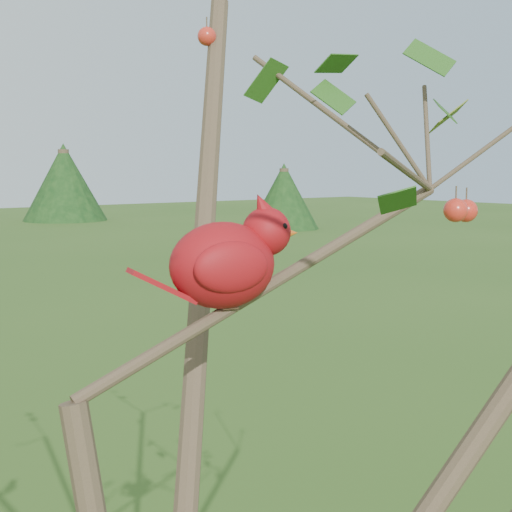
{
  "coord_description": "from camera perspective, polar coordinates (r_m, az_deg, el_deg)",
  "views": [
    {
      "loc": [
        -0.38,
        -0.7,
        2.23
      ],
      "look_at": [
        0.21,
        0.07,
        2.11
      ],
      "focal_mm": 50.0,
      "sensor_mm": 36.0,
      "label": 1
    }
  ],
  "objects": [
    {
      "name": "crabapple_tree",
      "position": [
        0.8,
        -6.31,
        -1.1
      ],
      "size": [
        2.35,
        2.05,
        2.95
      ],
      "color": "#3B2D1F",
      "rests_on": "ground"
    },
    {
      "name": "cardinal",
      "position": [
        0.97,
        -2.25,
        -0.34
      ],
      "size": [
        0.24,
        0.14,
        0.17
      ],
      "rotation": [
        0.0,
        0.0,
        -0.22
      ],
      "color": "#9E100D",
      "rests_on": "ground"
    }
  ]
}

